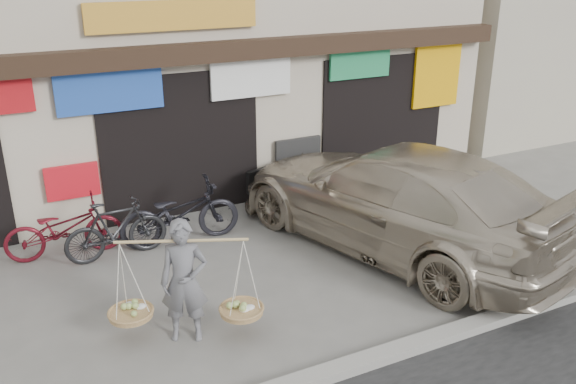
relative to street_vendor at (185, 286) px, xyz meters
name	(u,v)px	position (x,y,z in m)	size (l,w,h in m)	color
ground	(258,298)	(1.21, 0.47, -0.77)	(70.00, 70.00, 0.00)	slate
kerb	(326,374)	(1.21, -1.53, -0.71)	(70.00, 0.25, 0.12)	gray
shophouse_block	(134,15)	(1.21, 6.89, 2.68)	(14.00, 6.32, 7.00)	#BFB19B
neighbor_east	(561,3)	(14.71, 7.47, 2.43)	(12.00, 7.00, 6.40)	#B0A791
street_vendor	(185,286)	(0.00, 0.00, 0.00)	(1.86, 1.12, 1.67)	slate
bike_0	(64,229)	(-1.10, 3.11, -0.28)	(0.65, 1.87, 0.98)	#570F19
bike_1	(116,229)	(-0.34, 2.67, -0.27)	(0.47, 1.68, 1.01)	#222325
bike_2	(181,213)	(0.78, 2.78, -0.23)	(0.71, 2.05, 1.07)	black
bike_3	(179,213)	(0.75, 2.78, -0.23)	(0.71, 2.05, 1.07)	black
suv	(395,198)	(3.98, 1.05, 0.11)	(4.09, 6.50, 1.75)	#B4A691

